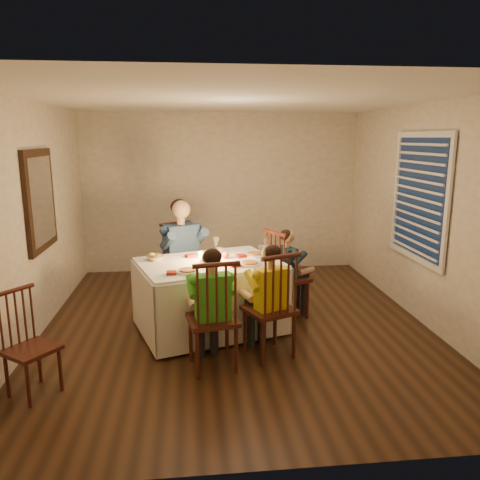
{
  "coord_description": "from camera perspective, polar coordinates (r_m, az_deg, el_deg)",
  "views": [
    {
      "loc": [
        -0.51,
        -5.21,
        2.2
      ],
      "look_at": [
        0.06,
        0.15,
        1.02
      ],
      "focal_mm": 35.0,
      "sensor_mm": 36.0,
      "label": 1
    }
  ],
  "objects": [
    {
      "name": "ground",
      "position": [
        5.68,
        -0.46,
        -10.39
      ],
      "size": [
        5.0,
        5.0,
        0.0
      ],
      "primitive_type": "plane",
      "color": "black",
      "rests_on": "ground"
    },
    {
      "name": "wall_left",
      "position": [
        5.57,
        -24.21,
        1.99
      ],
      "size": [
        0.02,
        5.0,
        2.6
      ],
      "primitive_type": "cube",
      "color": "beige",
      "rests_on": "ground"
    },
    {
      "name": "wall_right",
      "position": [
        5.97,
        21.59,
        2.84
      ],
      "size": [
        0.02,
        5.0,
        2.6
      ],
      "primitive_type": "cube",
      "color": "beige",
      "rests_on": "ground"
    },
    {
      "name": "wall_back",
      "position": [
        7.78,
        -2.3,
        5.75
      ],
      "size": [
        4.5,
        0.02,
        2.6
      ],
      "primitive_type": "cube",
      "color": "beige",
      "rests_on": "ground"
    },
    {
      "name": "ceiling",
      "position": [
        5.25,
        -0.51,
        16.76
      ],
      "size": [
        5.0,
        5.0,
        0.0
      ],
      "primitive_type": "plane",
      "color": "white",
      "rests_on": "wall_back"
    },
    {
      "name": "dining_table",
      "position": [
        5.4,
        -3.75,
        -5.06
      ],
      "size": [
        1.84,
        1.56,
        0.79
      ],
      "rotation": [
        0.0,
        0.0,
        0.31
      ],
      "color": "white",
      "rests_on": "ground"
    },
    {
      "name": "chair_adult",
      "position": [
        6.34,
        -6.88,
        -8.02
      ],
      "size": [
        0.6,
        0.59,
        1.12
      ],
      "primitive_type": null,
      "rotation": [
        0.0,
        0.0,
        0.46
      ],
      "color": "black",
      "rests_on": "ground"
    },
    {
      "name": "chair_near_left",
      "position": [
        4.75,
        -3.3,
        -15.21
      ],
      "size": [
        0.53,
        0.51,
        1.12
      ],
      "primitive_type": null,
      "rotation": [
        0.0,
        0.0,
        3.31
      ],
      "color": "black",
      "rests_on": "ground"
    },
    {
      "name": "chair_near_right",
      "position": [
        5.0,
        3.53,
        -13.77
      ],
      "size": [
        0.59,
        0.58,
        1.12
      ],
      "primitive_type": null,
      "rotation": [
        0.0,
        0.0,
        3.54
      ],
      "color": "black",
      "rests_on": "ground"
    },
    {
      "name": "chair_end",
      "position": [
        5.99,
        5.69,
        -9.21
      ],
      "size": [
        0.59,
        0.6,
        1.12
      ],
      "primitive_type": null,
      "rotation": [
        0.0,
        0.0,
        2.03
      ],
      "color": "black",
      "rests_on": "ground"
    },
    {
      "name": "chair_extra",
      "position": [
        4.68,
        -23.6,
        -16.8
      ],
      "size": [
        0.53,
        0.53,
        0.94
      ],
      "primitive_type": null,
      "rotation": [
        0.0,
        0.0,
        0.91
      ],
      "color": "black",
      "rests_on": "ground"
    },
    {
      "name": "adult",
      "position": [
        6.34,
        -6.88,
        -8.02
      ],
      "size": [
        0.73,
        0.71,
        1.43
      ],
      "primitive_type": null,
      "rotation": [
        0.0,
        0.0,
        0.46
      ],
      "color": "#334C7F",
      "rests_on": "ground"
    },
    {
      "name": "child_green",
      "position": [
        4.75,
        -3.3,
        -15.21
      ],
      "size": [
        0.49,
        0.46,
        1.2
      ],
      "primitive_type": null,
      "rotation": [
        0.0,
        0.0,
        3.31
      ],
      "color": "green",
      "rests_on": "ground"
    },
    {
      "name": "child_yellow",
      "position": [
        5.0,
        3.53,
        -13.77
      ],
      "size": [
        0.53,
        0.51,
        1.18
      ],
      "primitive_type": null,
      "rotation": [
        0.0,
        0.0,
        3.54
      ],
      "color": "yellow",
      "rests_on": "ground"
    },
    {
      "name": "child_teal",
      "position": [
        5.99,
        5.69,
        -9.21
      ],
      "size": [
        0.48,
        0.49,
        1.11
      ],
      "primitive_type": null,
      "rotation": [
        0.0,
        0.0,
        2.03
      ],
      "color": "#172A3A",
      "rests_on": "ground"
    },
    {
      "name": "setting_adult",
      "position": [
        5.6,
        -4.35,
        -1.81
      ],
      "size": [
        0.33,
        0.33,
        0.02
      ],
      "primitive_type": "cylinder",
      "rotation": [
        0.0,
        0.0,
        0.31
      ],
      "color": "silver",
      "rests_on": "dining_table"
    },
    {
      "name": "setting_green",
      "position": [
        4.93,
        -6.35,
        -3.83
      ],
      "size": [
        0.33,
        0.33,
        0.02
      ],
      "primitive_type": "cylinder",
      "rotation": [
        0.0,
        0.0,
        0.31
      ],
      "color": "silver",
      "rests_on": "dining_table"
    },
    {
      "name": "setting_yellow",
      "position": [
        5.19,
        1.17,
        -2.92
      ],
      "size": [
        0.33,
        0.33,
        0.02
      ],
      "primitive_type": "cylinder",
      "rotation": [
        0.0,
        0.0,
        0.31
      ],
      "color": "silver",
      "rests_on": "dining_table"
    },
    {
      "name": "setting_teal",
      "position": [
        5.59,
        1.82,
        -1.81
      ],
      "size": [
        0.33,
        0.33,
        0.02
      ],
      "primitive_type": "cylinder",
      "rotation": [
        0.0,
        0.0,
        0.31
      ],
      "color": "silver",
      "rests_on": "dining_table"
    },
    {
      "name": "candle_left",
      "position": [
        5.29,
        -4.59,
        -2.22
      ],
      "size": [
        0.06,
        0.06,
        0.1
      ],
      "primitive_type": "cylinder",
      "color": "white",
      "rests_on": "dining_table"
    },
    {
      "name": "candle_right",
      "position": [
        5.34,
        -3.05,
        -2.05
      ],
      "size": [
        0.06,
        0.06,
        0.1
      ],
      "primitive_type": "cylinder",
      "color": "white",
      "rests_on": "dining_table"
    },
    {
      "name": "squash",
      "position": [
        5.46,
        -10.73,
        -1.98
      ],
      "size": [
        0.09,
        0.09,
        0.09
      ],
      "primitive_type": "sphere",
      "color": "#FAFF43",
      "rests_on": "dining_table"
    },
    {
      "name": "orange_fruit",
      "position": [
        5.45,
        -1.77,
        -1.86
      ],
      "size": [
        0.08,
        0.08,
        0.08
      ],
      "primitive_type": "sphere",
      "color": "#DB4812",
      "rests_on": "dining_table"
    },
    {
      "name": "serving_bowl",
      "position": [
        5.47,
        -10.39,
        -2.17
      ],
      "size": [
        0.27,
        0.27,
        0.05
      ],
      "primitive_type": "imported",
      "rotation": [
        0.0,
        0.0,
        0.71
      ],
      "color": "silver",
      "rests_on": "dining_table"
    },
    {
      "name": "wall_mirror",
      "position": [
        5.81,
        -23.18,
        4.47
      ],
      "size": [
        0.06,
        0.95,
        1.15
      ],
      "color": "black",
      "rests_on": "wall_left"
    },
    {
      "name": "window_blinds",
      "position": [
        6.01,
        20.93,
        4.89
      ],
      "size": [
        0.07,
        1.34,
        1.54
      ],
      "color": "#0D1C37",
      "rests_on": "wall_right"
    }
  ]
}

